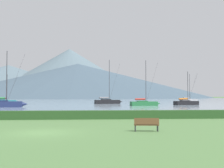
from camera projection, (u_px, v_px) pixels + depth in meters
name	position (u px, v px, depth m)	size (l,w,h in m)	color
ground_plane	(42.00, 133.00, 19.23)	(1000.00, 1000.00, 0.00)	#517A42
harbor_water	(84.00, 100.00, 155.69)	(320.00, 246.00, 0.00)	#8499A8
hedge_line	(59.00, 115.00, 30.20)	(80.00, 1.20, 0.91)	#284C23
sailboat_slip_0	(108.00, 101.00, 86.59)	(8.92, 4.41, 13.57)	black
sailboat_slip_1	(5.00, 102.00, 88.66)	(7.88, 3.59, 9.22)	#19707A
sailboat_slip_3	(4.00, 104.00, 61.32)	(9.42, 4.22, 12.30)	navy
sailboat_slip_6	(189.00, 100.00, 111.43)	(8.07, 4.16, 11.16)	#9E9EA3
sailboat_slip_7	(144.00, 103.00, 70.25)	(7.80, 3.01, 11.32)	#236B38
sailboat_slip_8	(186.00, 103.00, 76.59)	(7.80, 3.72, 9.07)	black
park_bench_near_path	(146.00, 124.00, 19.96)	(1.78, 0.67, 0.95)	brown
distant_hill_west_ridge	(69.00, 73.00, 394.75)	(222.15, 222.15, 67.92)	slate
distant_hill_central_peak	(78.00, 81.00, 339.34)	(309.52, 309.52, 40.74)	#425666
distant_hill_east_ridge	(8.00, 81.00, 402.64)	(296.63, 296.63, 45.88)	slate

